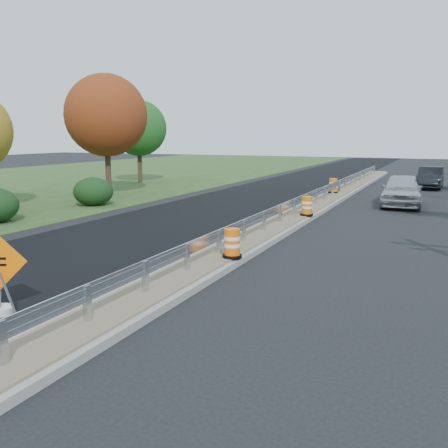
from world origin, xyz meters
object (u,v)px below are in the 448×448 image
at_px(barrel_median_far, 333,186).
at_px(car_dark_mid, 431,178).
at_px(car_silver, 402,190).
at_px(barrel_median_mid, 307,206).
at_px(barrel_median_near, 232,244).

bearing_deg(barrel_median_far, car_dark_mid, 55.44).
height_order(barrel_median_far, car_silver, car_silver).
height_order(barrel_median_mid, barrel_median_far, barrel_median_far).
relative_size(barrel_median_mid, car_dark_mid, 0.18).
bearing_deg(car_silver, barrel_median_mid, -120.64).
distance_m(barrel_median_near, barrel_median_far, 17.51).
relative_size(barrel_median_near, car_dark_mid, 0.18).
bearing_deg(barrel_median_far, barrel_median_mid, -85.16).
xyz_separation_m(barrel_median_mid, car_dark_mid, (4.48, 16.78, 0.12)).
distance_m(barrel_median_mid, car_dark_mid, 17.36).
xyz_separation_m(barrel_median_mid, car_silver, (3.39, 6.56, 0.21)).
xyz_separation_m(barrel_median_far, car_dark_mid, (5.25, 7.62, 0.10)).
bearing_deg(car_dark_mid, barrel_median_near, -98.45).
bearing_deg(car_silver, barrel_median_near, -106.13).
bearing_deg(barrel_median_far, car_silver, -31.89).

